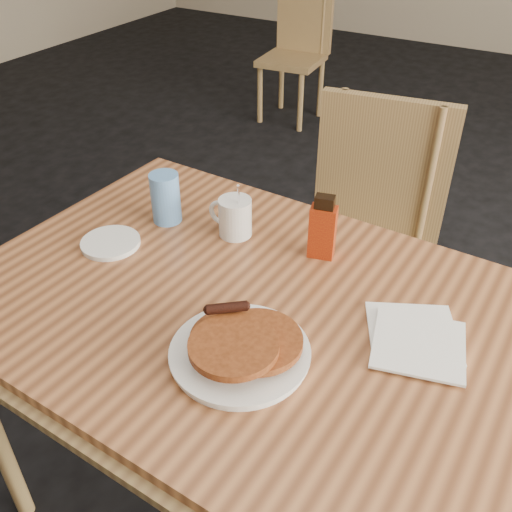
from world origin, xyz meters
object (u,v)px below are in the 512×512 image
Objects in this scene: chair_main_far at (366,221)px; coffee_mug at (234,216)px; pancake_plate at (241,348)px; blue_tumbler at (166,198)px; syrup_bottle at (323,229)px; main_table at (256,319)px; chair_wall_extra at (298,43)px.

coffee_mug is at bearing -116.02° from chair_main_far.
pancake_plate is 0.53m from blue_tumbler.
pancake_plate is at bearing -102.31° from syrup_bottle.
main_table is 0.74m from chair_main_far.
blue_tumbler is at bearing 154.60° from main_table.
chair_main_far is 0.60m from coffee_mug.
coffee_mug reaches higher than blue_tumbler.
main_table is 8.53× the size of syrup_bottle.
pancake_plate is 0.42m from coffee_mug.
chair_wall_extra is at bearing 114.24° from coffee_mug.
syrup_bottle is at bearing 7.06° from coffee_mug.
pancake_plate is (0.05, -0.15, 0.06)m from main_table.
chair_main_far is 3.53× the size of pancake_plate.
chair_wall_extra is 2.79m from syrup_bottle.
chair_wall_extra is (-1.25, 2.68, -0.22)m from main_table.
pancake_plate reaches higher than main_table.
chair_wall_extra is 3.14× the size of pancake_plate.
syrup_bottle is at bearing 91.81° from pancake_plate.
main_table is at bearing -47.59° from coffee_mug.
coffee_mug is (-0.23, 0.35, 0.03)m from pancake_plate.
blue_tumbler is (-0.42, 0.32, 0.04)m from pancake_plate.
chair_main_far reaches higher than main_table.
coffee_mug is 0.22m from syrup_bottle.
syrup_bottle reaches higher than coffee_mug.
blue_tumbler is (-0.36, 0.17, 0.10)m from main_table.
chair_main_far is at bearing -62.86° from chair_wall_extra.
chair_wall_extra is 3.12m from pancake_plate.
chair_wall_extra is at bearing 103.72° from syrup_bottle.
pancake_plate is (0.07, -0.87, 0.22)m from chair_main_far.
chair_wall_extra is 6.42× the size of blue_tumbler.
pancake_plate is at bearing -37.47° from blue_tumbler.
syrup_bottle is (0.22, 0.02, 0.02)m from coffee_mug.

